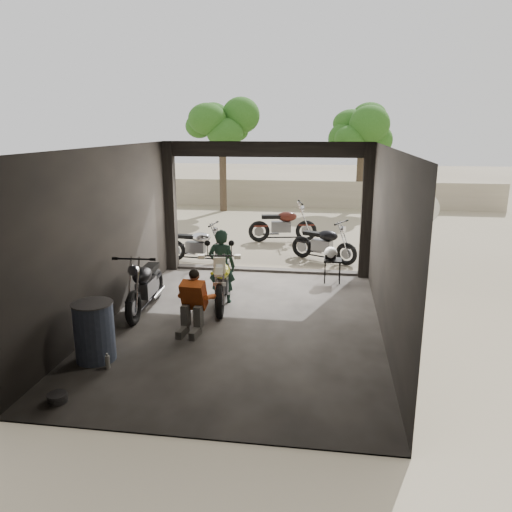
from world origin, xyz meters
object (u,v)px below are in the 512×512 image
(left_bike, at_px, (145,281))
(oil_drum, at_px, (94,332))
(outside_bike_c, at_px, (324,241))
(stool, at_px, (333,262))
(main_bike, at_px, (222,277))
(outside_bike_b, at_px, (283,222))
(rider, at_px, (222,266))
(helmet, at_px, (331,253))
(outside_bike_a, at_px, (197,242))
(sign_post, at_px, (421,225))
(mechanic, at_px, (192,304))

(left_bike, xyz_separation_m, oil_drum, (0.00, -2.18, -0.14))
(outside_bike_c, relative_size, stool, 3.02)
(main_bike, bearing_deg, oil_drum, -125.94)
(outside_bike_b, xyz_separation_m, stool, (1.55, -4.08, -0.15))
(outside_bike_c, xyz_separation_m, rider, (-2.02, -3.57, 0.20))
(left_bike, height_order, outside_bike_c, left_bike)
(left_bike, xyz_separation_m, stool, (3.64, 2.41, -0.13))
(main_bike, xyz_separation_m, outside_bike_c, (1.97, 3.77, -0.04))
(main_bike, height_order, helmet, main_bike)
(outside_bike_b, xyz_separation_m, oil_drum, (-2.09, -8.67, -0.16))
(outside_bike_a, distance_m, rider, 3.28)
(left_bike, bearing_deg, sign_post, 19.58)
(left_bike, relative_size, helmet, 5.67)
(stool, height_order, sign_post, sign_post)
(outside_bike_b, bearing_deg, left_bike, 150.74)
(oil_drum, bearing_deg, sign_post, 38.88)
(outside_bike_b, bearing_deg, sign_post, -152.43)
(left_bike, distance_m, mechanic, 1.52)
(outside_bike_b, bearing_deg, outside_bike_a, 132.46)
(oil_drum, bearing_deg, outside_bike_b, 76.45)
(outside_bike_c, height_order, stool, outside_bike_c)
(rider, xyz_separation_m, helmet, (2.20, 1.71, -0.07))
(stool, bearing_deg, main_bike, -139.34)
(outside_bike_c, relative_size, sign_post, 0.78)
(main_bike, relative_size, helmet, 5.73)
(stool, relative_size, helmet, 1.75)
(outside_bike_a, height_order, outside_bike_b, outside_bike_b)
(outside_bike_b, bearing_deg, stool, -170.66)
(rider, xyz_separation_m, mechanic, (-0.18, -1.65, -0.23))
(stool, bearing_deg, mechanic, -126.13)
(outside_bike_c, relative_size, helmet, 5.28)
(outside_bike_c, relative_size, mechanic, 1.56)
(outside_bike_c, distance_m, helmet, 1.88)
(outside_bike_a, bearing_deg, mechanic, -160.02)
(outside_bike_a, relative_size, oil_drum, 1.71)
(main_bike, distance_m, mechanic, 1.47)
(sign_post, bearing_deg, oil_drum, -150.72)
(main_bike, xyz_separation_m, rider, (-0.05, 0.20, 0.16))
(outside_bike_a, relative_size, rider, 1.04)
(outside_bike_a, xyz_separation_m, mechanic, (1.13, -4.65, 0.00))
(outside_bike_b, distance_m, rider, 5.82)
(rider, height_order, mechanic, rider)
(left_bike, distance_m, stool, 4.36)
(outside_bike_a, relative_size, stool, 2.86)
(outside_bike_a, relative_size, sign_post, 0.74)
(outside_bike_a, distance_m, stool, 3.81)
(mechanic, bearing_deg, outside_bike_c, 71.73)
(stool, bearing_deg, outside_bike_b, 110.75)
(outside_bike_c, distance_m, sign_post, 3.05)
(stool, bearing_deg, rider, -143.08)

